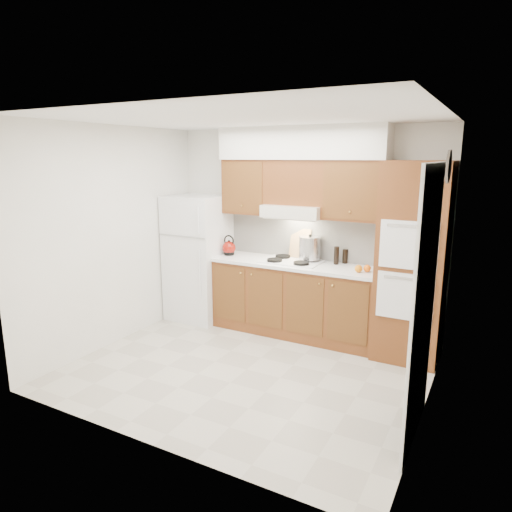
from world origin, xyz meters
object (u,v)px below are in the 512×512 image
at_px(fridge, 199,258).
at_px(stock_pot, 310,248).
at_px(kettle, 229,248).
at_px(oven_cabinet, 413,262).

distance_m(fridge, stock_pot, 1.60).
distance_m(kettle, stock_pot, 1.11).
height_order(fridge, oven_cabinet, oven_cabinet).
bearing_deg(stock_pot, fridge, -172.63).
bearing_deg(oven_cabinet, fridge, -179.30).
relative_size(oven_cabinet, stock_pot, 7.88).
relative_size(fridge, stock_pot, 6.16).
distance_m(fridge, oven_cabinet, 2.86).
relative_size(kettle, stock_pot, 0.64).
xyz_separation_m(fridge, kettle, (0.47, 0.04, 0.18)).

